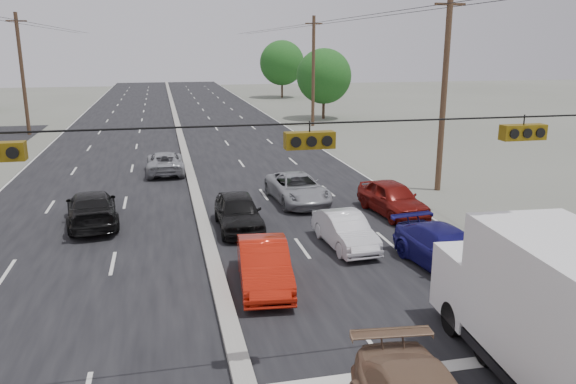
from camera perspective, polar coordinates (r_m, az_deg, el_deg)
name	(u,v)px	position (r m, az deg, el deg)	size (l,w,h in m)	color
ground	(243,381)	(13.42, -4.58, -18.60)	(200.00, 200.00, 0.00)	#606356
road_surface	(184,150)	(41.81, -10.56, 4.27)	(20.00, 160.00, 0.02)	black
center_median	(184,148)	(41.79, -10.57, 4.40)	(0.50, 160.00, 0.20)	gray
utility_pole_left_c	(22,74)	(52.36, -25.38, 10.81)	(1.60, 0.30, 10.00)	#422D1E
utility_pole_right_b	(444,92)	(29.72, 15.57, 9.79)	(1.60, 0.30, 10.00)	#422D1E
utility_pole_right_c	(313,71)	(53.06, 2.59, 12.20)	(1.60, 0.30, 10.00)	#422D1E
traffic_signals	(305,138)	(11.65, 1.72, 5.48)	(25.00, 0.30, 0.54)	black
tree_right_mid	(324,76)	(58.58, 3.67, 11.66)	(5.60, 5.60, 7.14)	#382619
tree_right_far	(282,63)	(83.03, -0.62, 12.98)	(6.40, 6.40, 8.16)	#382619
box_truck	(552,310)	(13.65, 25.20, -10.81)	(2.92, 7.10, 3.52)	black
red_sedan	(264,265)	(17.68, -2.47, -7.41)	(1.51, 4.32, 1.42)	red
queue_car_a	(238,212)	(23.11, -5.07, -2.05)	(1.74, 4.32, 1.47)	black
queue_car_b	(345,231)	(21.12, 5.82, -3.95)	(1.36, 3.90, 1.29)	silver
queue_car_c	(298,189)	(26.99, 0.98, 0.34)	(2.26, 4.91, 1.36)	gray
queue_car_d	(447,250)	(19.67, 15.81, -5.73)	(1.94, 4.76, 1.38)	navy
queue_car_e	(393,198)	(25.45, 10.58, -0.65)	(1.76, 4.37, 1.49)	maroon
oncoming_near	(92,208)	(24.99, -19.30, -1.59)	(2.01, 4.95, 1.44)	black
oncoming_far	(165,163)	(34.05, -12.39, 2.93)	(2.13, 4.61, 1.28)	#919398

